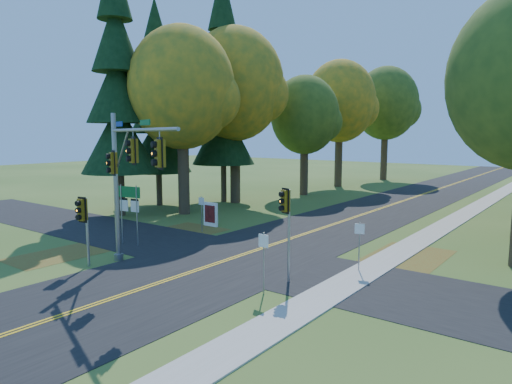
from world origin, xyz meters
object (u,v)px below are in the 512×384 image
Objects in this scene: traffic_mast at (127,170)px; info_kiosk at (211,214)px; east_signal_pole at (286,211)px; route_sign_cluster at (129,203)px.

traffic_mast is 4.64× the size of info_kiosk.
traffic_mast is 10.93m from info_kiosk.
east_signal_pole is 10.56m from route_sign_cluster.
traffic_mast is at bearing -138.72° from east_signal_pole.
info_kiosk is (-3.83, 9.51, -3.78)m from traffic_mast.
east_signal_pole is 1.18× the size of route_sign_cluster.
traffic_mast reaches higher than east_signal_pole.
route_sign_cluster is (-3.92, 3.04, -2.21)m from traffic_mast.
info_kiosk is (-10.45, 6.78, -2.21)m from east_signal_pole.
traffic_mast reaches higher than route_sign_cluster.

